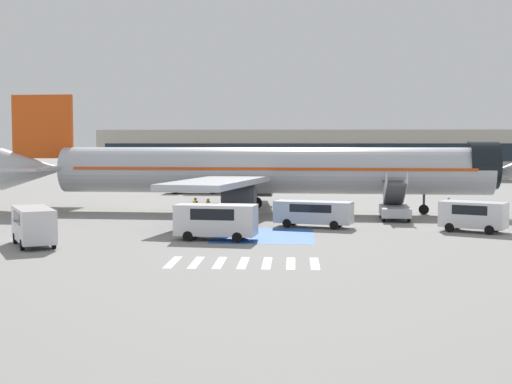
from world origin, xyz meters
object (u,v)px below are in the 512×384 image
(boarding_stairs_forward, at_px, (395,208))
(ground_crew_2, at_px, (208,207))
(baggage_cart, at_px, (216,221))
(traffic_cone_0, at_px, (181,214))
(airliner, at_px, (265,170))
(service_van_3, at_px, (473,214))
(service_van_1, at_px, (216,219))
(terminal_building, at_px, (320,154))
(ground_crew_3, at_px, (195,207))
(service_van_0, at_px, (313,212))
(ground_crew_1, at_px, (255,208))
(ground_crew_0, at_px, (449,207))
(fuel_tanker, at_px, (206,180))
(service_van_2, at_px, (34,223))

(boarding_stairs_forward, relative_size, ground_crew_2, 3.23)
(baggage_cart, xyz_separation_m, traffic_cone_0, (-3.38, 4.69, 0.04))
(airliner, xyz_separation_m, service_van_3, (14.66, -12.59, -2.42))
(service_van_1, distance_m, terminal_building, 78.86)
(airliner, height_order, ground_crew_3, airliner)
(service_van_1, distance_m, traffic_cone_0, 13.92)
(service_van_0, xyz_separation_m, ground_crew_1, (-4.47, 4.54, -0.16))
(service_van_0, bearing_deg, ground_crew_3, 80.89)
(airliner, bearing_deg, traffic_cone_0, -53.66)
(ground_crew_0, bearing_deg, service_van_3, -138.21)
(fuel_tanker, relative_size, ground_crew_1, 5.78)
(baggage_cart, relative_size, traffic_cone_0, 4.59)
(airliner, height_order, ground_crew_2, airliner)
(service_van_2, height_order, traffic_cone_0, service_van_2)
(fuel_tanker, distance_m, ground_crew_2, 28.46)
(ground_crew_0, height_order, ground_crew_1, ground_crew_0)
(service_van_0, bearing_deg, service_van_2, 137.34)
(boarding_stairs_forward, bearing_deg, ground_crew_1, -172.13)
(terminal_building, bearing_deg, fuel_tanker, -111.24)
(ground_crew_0, height_order, ground_crew_2, ground_crew_0)
(service_van_1, bearing_deg, traffic_cone_0, 25.61)
(airliner, bearing_deg, ground_crew_2, -33.88)
(ground_crew_2, distance_m, traffic_cone_0, 2.78)
(boarding_stairs_forward, height_order, ground_crew_0, boarding_stairs_forward)
(service_van_1, bearing_deg, airliner, -0.12)
(boarding_stairs_forward, height_order, ground_crew_3, boarding_stairs_forward)
(fuel_tanker, height_order, service_van_1, fuel_tanker)
(ground_crew_1, xyz_separation_m, ground_crew_2, (-3.70, 0.42, -0.04))
(service_van_0, xyz_separation_m, ground_crew_3, (-9.11, 4.32, -0.12))
(boarding_stairs_forward, bearing_deg, baggage_cart, -160.98)
(airliner, bearing_deg, service_van_2, -28.20)
(service_van_2, height_order, ground_crew_3, service_van_2)
(fuel_tanker, distance_m, service_van_3, 41.83)
(boarding_stairs_forward, distance_m, ground_crew_1, 11.02)
(service_van_1, distance_m, service_van_2, 10.87)
(airliner, xyz_separation_m, service_van_1, (-2.36, -17.48, -2.33))
(ground_crew_1, relative_size, ground_crew_3, 0.97)
(boarding_stairs_forward, relative_size, service_van_3, 1.13)
(service_van_1, relative_size, terminal_building, 0.07)
(ground_crew_1, bearing_deg, terminal_building, 0.92)
(service_van_1, height_order, ground_crew_0, service_van_1)
(service_van_3, bearing_deg, ground_crew_2, 98.45)
(service_van_3, bearing_deg, traffic_cone_0, 97.40)
(service_van_1, xyz_separation_m, terminal_building, (9.26, 78.27, 2.74))
(ground_crew_1, bearing_deg, fuel_tanker, 21.71)
(baggage_cart, height_order, ground_crew_0, ground_crew_0)
(fuel_tanker, xyz_separation_m, ground_crew_1, (7.35, -28.63, -0.63))
(terminal_building, bearing_deg, ground_crew_3, -100.25)
(fuel_tanker, xyz_separation_m, service_van_2, (-4.84, -43.21, -0.27))
(fuel_tanker, height_order, ground_crew_3, fuel_tanker)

